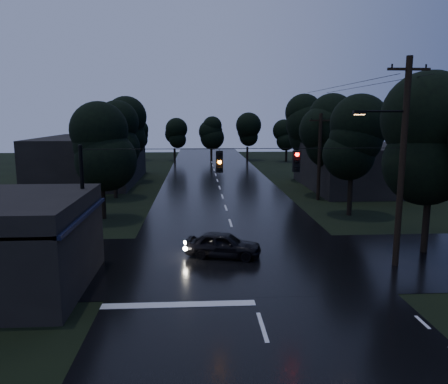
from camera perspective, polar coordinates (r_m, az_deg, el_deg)
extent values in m
cube|color=black|center=(39.82, -0.22, -0.62)|extent=(12.00, 120.00, 0.02)
cube|color=black|center=(22.42, 2.40, -9.07)|extent=(60.00, 9.00, 0.02)
cube|color=black|center=(20.12, -26.22, -2.86)|extent=(6.00, 7.00, 0.12)
cube|color=black|center=(19.16, -17.91, -2.91)|extent=(0.30, 7.00, 0.15)
cylinder|color=black|center=(16.92, -20.80, -10.78)|extent=(0.10, 0.10, 3.00)
cylinder|color=black|center=(22.43, -16.28, -5.45)|extent=(0.10, 0.10, 3.00)
cube|color=#FFD866|center=(17.93, -19.13, -6.15)|extent=(0.06, 1.60, 0.50)
cube|color=#FFD866|center=(20.46, -17.11, -4.08)|extent=(0.06, 1.20, 0.50)
cube|color=black|center=(46.31, 17.08, 3.18)|extent=(10.00, 14.00, 4.40)
cube|color=black|center=(50.71, -16.93, 4.08)|extent=(10.00, 16.00, 5.00)
cylinder|color=black|center=(22.42, 22.24, 3.31)|extent=(0.30, 0.30, 10.00)
cube|color=black|center=(22.40, 23.00, 14.56)|extent=(2.00, 0.12, 0.12)
cylinder|color=black|center=(21.84, 20.04, 9.88)|extent=(2.20, 0.10, 0.10)
cube|color=black|center=(21.44, 17.29, 9.90)|extent=(0.60, 0.25, 0.18)
cube|color=#FFB266|center=(21.43, 17.28, 9.64)|extent=(0.45, 0.18, 0.03)
cylinder|color=black|center=(38.70, 12.35, 4.45)|extent=(0.30, 0.30, 7.50)
cube|color=black|center=(38.54, 12.52, 9.12)|extent=(2.00, 0.12, 0.12)
cylinder|color=black|center=(21.21, -17.86, -2.24)|extent=(0.18, 0.18, 6.00)
cylinder|color=black|center=(20.26, 2.80, 5.68)|extent=(15.00, 0.03, 0.03)
cube|color=black|center=(20.22, -0.60, 3.98)|extent=(0.32, 0.25, 1.00)
sphere|color=orange|center=(20.07, -0.58, 3.94)|extent=(0.18, 0.18, 0.18)
cube|color=black|center=(20.71, 9.42, 3.99)|extent=(0.32, 0.25, 1.00)
sphere|color=#FF0C07|center=(20.56, 9.51, 3.94)|extent=(0.18, 0.18, 0.18)
cylinder|color=black|center=(25.91, 24.82, -4.16)|extent=(0.36, 0.36, 2.80)
sphere|color=black|center=(25.35, 25.38, 3.32)|extent=(4.48, 4.48, 4.48)
sphere|color=black|center=(25.26, 25.58, 6.03)|extent=(4.48, 4.48, 4.48)
sphere|color=black|center=(25.23, 25.79, 8.74)|extent=(4.48, 4.48, 4.48)
cylinder|color=black|center=(32.39, -15.50, -1.23)|extent=(0.36, 0.36, 2.45)
sphere|color=black|center=(31.97, -15.75, 4.01)|extent=(3.92, 3.92, 3.92)
sphere|color=black|center=(31.89, -15.84, 5.88)|extent=(3.92, 3.92, 3.92)
sphere|color=black|center=(31.84, -15.93, 7.77)|extent=(3.92, 3.92, 3.92)
cylinder|color=black|center=(40.23, -14.01, 1.09)|extent=(0.36, 0.36, 2.62)
sphere|color=black|center=(39.88, -14.20, 5.62)|extent=(4.20, 4.20, 4.20)
sphere|color=black|center=(39.81, -14.27, 7.23)|extent=(4.20, 4.20, 4.20)
sphere|color=black|center=(39.78, -14.34, 8.85)|extent=(4.20, 4.20, 4.20)
cylinder|color=black|center=(50.08, -12.63, 2.94)|extent=(0.36, 0.36, 2.80)
sphere|color=black|center=(49.79, -12.78, 6.82)|extent=(4.48, 4.48, 4.48)
sphere|color=black|center=(49.75, -12.83, 8.20)|extent=(4.48, 4.48, 4.48)
sphere|color=black|center=(49.73, -12.88, 9.58)|extent=(4.48, 4.48, 4.48)
cylinder|color=black|center=(33.57, 16.10, -0.72)|extent=(0.36, 0.36, 2.62)
sphere|color=black|center=(33.15, 16.37, 4.70)|extent=(4.20, 4.20, 4.20)
sphere|color=black|center=(33.08, 16.46, 6.64)|extent=(4.20, 4.20, 4.20)
sphere|color=black|center=(33.04, 16.56, 8.58)|extent=(4.20, 4.20, 4.20)
cylinder|color=black|center=(41.25, 13.22, 1.45)|extent=(0.36, 0.36, 2.80)
sphere|color=black|center=(40.90, 13.41, 6.17)|extent=(4.48, 4.48, 4.48)
sphere|color=black|center=(40.84, 13.48, 7.85)|extent=(4.48, 4.48, 4.48)
sphere|color=black|center=(40.82, 13.55, 9.53)|extent=(4.48, 4.48, 4.48)
cylinder|color=black|center=(50.96, 10.68, 3.22)|extent=(0.36, 0.36, 2.97)
sphere|color=black|center=(50.67, 10.81, 7.28)|extent=(4.76, 4.76, 4.76)
sphere|color=black|center=(50.63, 10.86, 8.72)|extent=(4.76, 4.76, 4.76)
sphere|color=black|center=(50.62, 10.91, 10.16)|extent=(4.76, 4.76, 4.76)
imported|color=black|center=(22.92, -0.07, -6.88)|extent=(4.18, 2.43, 1.34)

